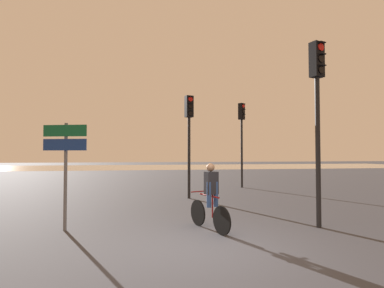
{
  "coord_description": "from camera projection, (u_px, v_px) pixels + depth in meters",
  "views": [
    {
      "loc": [
        -1.21,
        -5.59,
        1.85
      ],
      "look_at": [
        0.5,
        5.0,
        2.2
      ],
      "focal_mm": 28.0,
      "sensor_mm": 36.0,
      "label": 1
    }
  ],
  "objects": [
    {
      "name": "ground_plane",
      "position": [
        208.0,
        252.0,
        5.65
      ],
      "size": [
        120.0,
        120.0,
        0.0
      ],
      "primitive_type": "plane",
      "color": "#333338"
    },
    {
      "name": "water_strip",
      "position": [
        152.0,
        167.0,
        41.57
      ],
      "size": [
        80.0,
        16.0,
        0.01
      ],
      "primitive_type": "cube",
      "color": "#9E937F",
      "rests_on": "ground"
    },
    {
      "name": "traffic_light_center",
      "position": [
        189.0,
        127.0,
        12.48
      ],
      "size": [
        0.38,
        0.4,
        4.28
      ],
      "rotation": [
        0.0,
        0.0,
        3.46
      ],
      "color": "black",
      "rests_on": "ground"
    },
    {
      "name": "traffic_light_far_right",
      "position": [
        242.0,
        129.0,
        16.48
      ],
      "size": [
        0.4,
        0.42,
        4.63
      ],
      "rotation": [
        0.0,
        0.0,
        3.74
      ],
      "color": "black",
      "rests_on": "ground"
    },
    {
      "name": "traffic_light_near_right",
      "position": [
        317.0,
        99.0,
        7.62
      ],
      "size": [
        0.38,
        0.4,
        4.71
      ],
      "rotation": [
        0.0,
        0.0,
        3.47
      ],
      "color": "black",
      "rests_on": "ground"
    },
    {
      "name": "direction_sign_post",
      "position": [
        65.0,
        156.0,
        7.24
      ],
      "size": [
        1.07,
        0.33,
        2.6
      ],
      "rotation": [
        0.0,
        0.0,
        2.86
      ],
      "color": "slate",
      "rests_on": "ground"
    },
    {
      "name": "cyclist",
      "position": [
        210.0,
        196.0,
        7.21
      ],
      "size": [
        0.71,
        1.61,
        1.62
      ],
      "rotation": [
        0.0,
        0.0,
        0.36
      ],
      "color": "black",
      "rests_on": "ground"
    }
  ]
}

